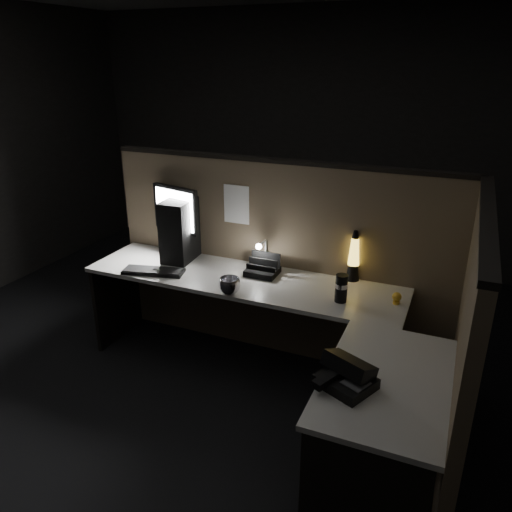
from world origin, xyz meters
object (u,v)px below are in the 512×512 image
at_px(lava_lamp, 354,260).
at_px(pc_tower, 184,228).
at_px(desk_phone, 346,375).
at_px(keyboard, 153,271).
at_px(monitor, 176,215).

bearing_deg(lava_lamp, pc_tower, -176.91).
distance_m(pc_tower, desk_phone, 1.94).
height_order(lava_lamp, desk_phone, lava_lamp).
xyz_separation_m(keyboard, desk_phone, (1.60, -0.76, 0.04)).
relative_size(keyboard, lava_lamp, 1.22).
xyz_separation_m(pc_tower, desk_phone, (1.56, -1.14, -0.18)).
relative_size(pc_tower, monitor, 0.85).
xyz_separation_m(keyboard, lava_lamp, (1.36, 0.45, 0.14)).
distance_m(pc_tower, lava_lamp, 1.32).
xyz_separation_m(pc_tower, lava_lamp, (1.31, 0.07, -0.08)).
bearing_deg(monitor, pc_tower, 28.53).
bearing_deg(keyboard, lava_lamp, 4.77).
bearing_deg(desk_phone, monitor, 169.96).
bearing_deg(monitor, keyboard, -74.54).
relative_size(monitor, keyboard, 1.26).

